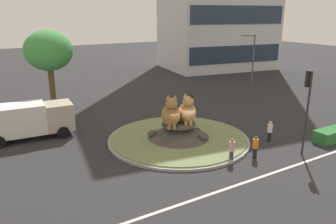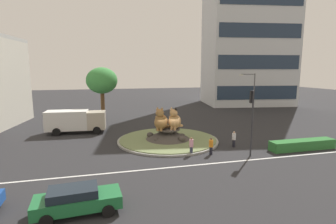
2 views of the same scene
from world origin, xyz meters
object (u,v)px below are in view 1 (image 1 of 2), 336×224
at_px(pedestrian_orange_shirt, 255,147).
at_px(delivery_box_truck, 26,119).
at_px(cat_statue_tabby, 171,114).
at_px(cat_statue_calico, 187,111).
at_px(streetlight_arm, 251,61).
at_px(traffic_light_mast, 307,98).
at_px(pedestrian_pink_shirt, 232,150).
at_px(broadleaf_tree_behind_island, 48,51).
at_px(pedestrian_white_shirt, 270,131).

distance_m(pedestrian_orange_shirt, delivery_box_truck, 16.86).
bearing_deg(delivery_box_truck, cat_statue_tabby, -31.64).
bearing_deg(cat_statue_calico, streetlight_arm, 146.36).
xyz_separation_m(traffic_light_mast, pedestrian_orange_shirt, (-3.17, 1.12, -3.13)).
distance_m(cat_statue_calico, pedestrian_pink_shirt, 4.97).
height_order(streetlight_arm, delivery_box_truck, streetlight_arm).
bearing_deg(broadleaf_tree_behind_island, pedestrian_pink_shirt, -65.61).
height_order(broadleaf_tree_behind_island, pedestrian_orange_shirt, broadleaf_tree_behind_island).
height_order(streetlight_arm, pedestrian_pink_shirt, streetlight_arm).
relative_size(traffic_light_mast, pedestrian_white_shirt, 3.65).
bearing_deg(cat_statue_tabby, traffic_light_mast, 73.03).
relative_size(broadleaf_tree_behind_island, delivery_box_truck, 1.13).
relative_size(cat_statue_tabby, streetlight_arm, 0.36).
height_order(cat_statue_tabby, pedestrian_orange_shirt, cat_statue_tabby).
bearing_deg(traffic_light_mast, broadleaf_tree_behind_island, 36.42).
relative_size(cat_statue_tabby, pedestrian_orange_shirt, 1.62).
relative_size(traffic_light_mast, pedestrian_pink_shirt, 3.56).
bearing_deg(cat_statue_tabby, streetlight_arm, 143.25).
bearing_deg(pedestrian_orange_shirt, pedestrian_pink_shirt, 34.17).
relative_size(cat_statue_tabby, broadleaf_tree_behind_island, 0.32).
bearing_deg(pedestrian_white_shirt, cat_statue_tabby, -89.77).
distance_m(cat_statue_calico, pedestrian_orange_shirt, 5.66).
xyz_separation_m(broadleaf_tree_behind_island, pedestrian_pink_shirt, (7.45, -16.42, -5.08)).
bearing_deg(pedestrian_orange_shirt, broadleaf_tree_behind_island, -15.16).
bearing_deg(cat_statue_tabby, cat_statue_calico, 119.01).
distance_m(traffic_light_mast, broadleaf_tree_behind_island, 21.83).
relative_size(traffic_light_mast, broadleaf_tree_behind_island, 0.73).
bearing_deg(pedestrian_orange_shirt, cat_statue_tabby, -9.99).
bearing_deg(cat_statue_tabby, pedestrian_orange_shirt, 60.14).
xyz_separation_m(cat_statue_tabby, pedestrian_white_shirt, (6.49, -3.45, -1.41)).
xyz_separation_m(traffic_light_mast, broadleaf_tree_behind_island, (-12.33, 17.91, 1.98)).
height_order(cat_statue_calico, pedestrian_pink_shirt, cat_statue_calico).
distance_m(streetlight_arm, pedestrian_white_shirt, 14.59).
height_order(pedestrian_white_shirt, delivery_box_truck, delivery_box_truck).
distance_m(broadleaf_tree_behind_island, pedestrian_orange_shirt, 19.79).
bearing_deg(pedestrian_pink_shirt, pedestrian_white_shirt, -68.09).
relative_size(cat_statue_calico, pedestrian_orange_shirt, 1.57).
bearing_deg(pedestrian_pink_shirt, streetlight_arm, -40.22).
height_order(broadleaf_tree_behind_island, streetlight_arm, broadleaf_tree_behind_island).
distance_m(cat_statue_tabby, delivery_box_truck, 11.01).
bearing_deg(pedestrian_pink_shirt, cat_statue_calico, 9.76).
bearing_deg(cat_statue_calico, pedestrian_pink_shirt, 29.77).
relative_size(cat_statue_calico, pedestrian_white_shirt, 1.55).
bearing_deg(cat_statue_calico, delivery_box_truck, -93.99).
height_order(cat_statue_tabby, pedestrian_pink_shirt, cat_statue_tabby).
bearing_deg(cat_statue_calico, pedestrian_orange_shirt, 47.74).
relative_size(streetlight_arm, pedestrian_orange_shirt, 4.50).
bearing_deg(cat_statue_calico, broadleaf_tree_behind_island, -120.87).
distance_m(cat_statue_tabby, pedestrian_orange_shirt, 6.27).
bearing_deg(cat_statue_calico, pedestrian_white_shirt, 82.21).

